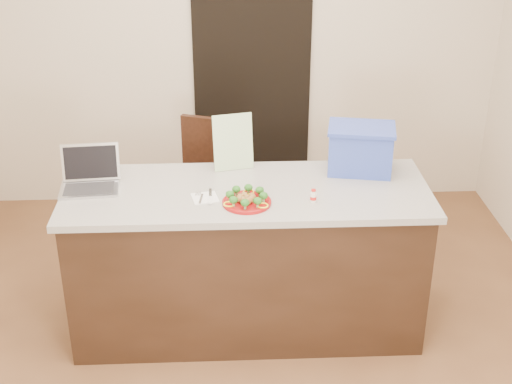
{
  "coord_description": "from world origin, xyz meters",
  "views": [
    {
      "loc": [
        -0.11,
        -3.33,
        2.69
      ],
      "look_at": [
        0.05,
        0.2,
        0.93
      ],
      "focal_mm": 50.0,
      "sensor_mm": 36.0,
      "label": 1
    }
  ],
  "objects_px": {
    "napkin": "(205,198)",
    "laptop": "(90,176)",
    "chair": "(212,181)",
    "island": "(247,259)",
    "yogurt_bottle": "(313,197)",
    "blue_box": "(361,149)",
    "plate": "(247,202)"
  },
  "relations": [
    {
      "from": "plate",
      "to": "blue_box",
      "type": "bearing_deg",
      "value": 30.31
    },
    {
      "from": "laptop",
      "to": "chair",
      "type": "xyz_separation_m",
      "value": [
        0.67,
        0.79,
        -0.42
      ]
    },
    {
      "from": "plate",
      "to": "napkin",
      "type": "distance_m",
      "value": 0.24
    },
    {
      "from": "plate",
      "to": "napkin",
      "type": "xyz_separation_m",
      "value": [
        -0.23,
        0.07,
        -0.01
      ]
    },
    {
      "from": "island",
      "to": "laptop",
      "type": "height_order",
      "value": "laptop"
    },
    {
      "from": "laptop",
      "to": "chair",
      "type": "bearing_deg",
      "value": 45.27
    },
    {
      "from": "island",
      "to": "napkin",
      "type": "distance_m",
      "value": 0.52
    },
    {
      "from": "napkin",
      "to": "chair",
      "type": "relative_size",
      "value": 0.14
    },
    {
      "from": "blue_box",
      "to": "chair",
      "type": "xyz_separation_m",
      "value": [
        -0.88,
        0.65,
        -0.5
      ]
    },
    {
      "from": "island",
      "to": "chair",
      "type": "bearing_deg",
      "value": 103.42
    },
    {
      "from": "island",
      "to": "yogurt_bottle",
      "type": "bearing_deg",
      "value": -24.65
    },
    {
      "from": "napkin",
      "to": "laptop",
      "type": "distance_m",
      "value": 0.68
    },
    {
      "from": "napkin",
      "to": "island",
      "type": "bearing_deg",
      "value": 22.32
    },
    {
      "from": "napkin",
      "to": "yogurt_bottle",
      "type": "distance_m",
      "value": 0.59
    },
    {
      "from": "chair",
      "to": "laptop",
      "type": "bearing_deg",
      "value": -109.72
    },
    {
      "from": "yogurt_bottle",
      "to": "chair",
      "type": "bearing_deg",
      "value": 118.42
    },
    {
      "from": "blue_box",
      "to": "yogurt_bottle",
      "type": "bearing_deg",
      "value": -118.65
    },
    {
      "from": "island",
      "to": "yogurt_bottle",
      "type": "xyz_separation_m",
      "value": [
        0.35,
        -0.16,
        0.49
      ]
    },
    {
      "from": "napkin",
      "to": "laptop",
      "type": "bearing_deg",
      "value": 164.22
    },
    {
      "from": "laptop",
      "to": "yogurt_bottle",
      "type": "bearing_deg",
      "value": -16.05
    },
    {
      "from": "plate",
      "to": "yogurt_bottle",
      "type": "distance_m",
      "value": 0.36
    },
    {
      "from": "island",
      "to": "yogurt_bottle",
      "type": "distance_m",
      "value": 0.62
    },
    {
      "from": "laptop",
      "to": "chair",
      "type": "relative_size",
      "value": 0.35
    },
    {
      "from": "plate",
      "to": "laptop",
      "type": "xyz_separation_m",
      "value": [
        -0.87,
        0.26,
        0.05
      ]
    },
    {
      "from": "laptop",
      "to": "blue_box",
      "type": "distance_m",
      "value": 1.56
    },
    {
      "from": "plate",
      "to": "napkin",
      "type": "relative_size",
      "value": 1.95
    },
    {
      "from": "laptop",
      "to": "blue_box",
      "type": "xyz_separation_m",
      "value": [
        1.55,
        0.14,
        0.08
      ]
    },
    {
      "from": "island",
      "to": "plate",
      "type": "height_order",
      "value": "plate"
    },
    {
      "from": "yogurt_bottle",
      "to": "blue_box",
      "type": "bearing_deg",
      "value": 50.73
    },
    {
      "from": "island",
      "to": "plate",
      "type": "relative_size",
      "value": 7.76
    },
    {
      "from": "napkin",
      "to": "laptop",
      "type": "relative_size",
      "value": 0.4
    },
    {
      "from": "blue_box",
      "to": "plate",
      "type": "bearing_deg",
      "value": -139.06
    }
  ]
}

